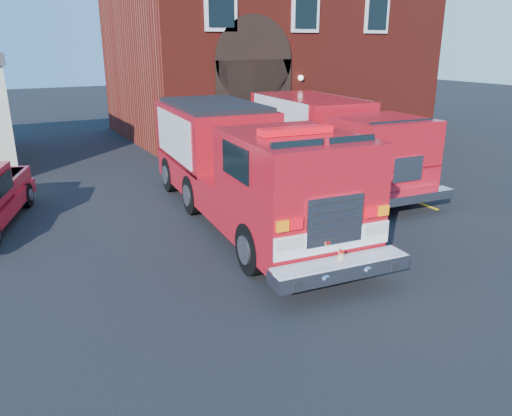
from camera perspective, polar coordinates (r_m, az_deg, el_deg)
ground at (r=12.16m, az=-2.73°, el=-4.26°), size 100.00×100.00×0.00m
parking_stripe_near at (r=16.58m, az=16.26°, el=1.25°), size 0.12×3.00×0.01m
parking_stripe_mid at (r=18.72m, az=9.86°, el=3.64°), size 0.12×3.00×0.01m
parking_stripe_far at (r=21.07m, az=4.80°, el=5.49°), size 0.12×3.00×0.01m
fire_station at (r=27.81m, az=1.25°, el=17.48°), size 15.20×10.20×8.45m
fire_engine at (r=13.48m, az=-1.51°, el=4.98°), size 3.56×9.95×3.00m
secondary_truck at (r=17.84m, az=8.34°, el=7.97°), size 3.32×8.75×2.78m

